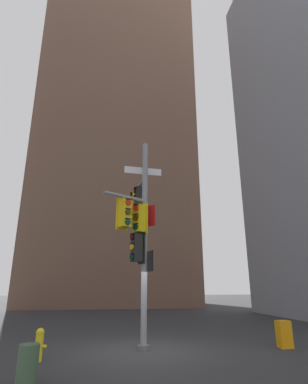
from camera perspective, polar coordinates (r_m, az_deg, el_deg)
name	(u,v)px	position (r m, az deg, el deg)	size (l,w,h in m)	color
ground	(143,351)	(11.28, -1.98, -27.50)	(120.00, 120.00, 0.00)	#2D2D30
building_mid_block	(115,142)	(42.25, -7.22, 9.24)	(17.51, 17.51, 41.34)	brown
signal_pole_assembly	(138,221)	(11.82, -3.08, -5.37)	(2.28, 3.71, 7.44)	gray
fire_hydrant	(39,344)	(10.22, -20.66, -25.02)	(0.33, 0.23, 0.87)	yellow
newspaper_box	(284,334)	(12.44, 23.12, -23.23)	(0.45, 0.36, 0.88)	orange
trash_bin	(28,365)	(8.04, -22.56, -27.66)	(0.44, 0.44, 0.82)	#3F593F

